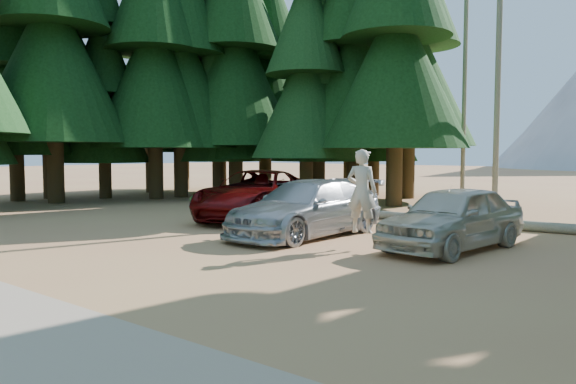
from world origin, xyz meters
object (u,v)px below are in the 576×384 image
log_left (318,208)px  frisbee_player (362,191)px  log_right (499,224)px  silver_minivan_center (306,208)px  silver_minivan_right (453,217)px  red_pickup (257,195)px  log_mid (385,215)px

log_left → frisbee_player: bearing=-79.0°
log_right → log_left: bearing=173.7°
silver_minivan_center → silver_minivan_right: 4.05m
frisbee_player → silver_minivan_right: bearing=-156.5°
log_right → frisbee_player: bearing=-107.4°
red_pickup → log_right: 7.94m
red_pickup → log_mid: red_pickup is taller
silver_minivan_right → frisbee_player: 2.26m
frisbee_player → log_right: 5.92m
frisbee_player → log_mid: frisbee_player is taller
silver_minivan_center → silver_minivan_right: size_ratio=1.18×
silver_minivan_right → log_mid: silver_minivan_right is taller
silver_minivan_center → log_mid: bearing=93.6°
log_left → log_mid: (3.18, -0.41, -0.01)m
red_pickup → silver_minivan_center: 4.26m
frisbee_player → log_right: (1.43, 5.60, -1.25)m
frisbee_player → log_right: size_ratio=0.42×
silver_minivan_center → frisbee_player: frisbee_player is taller
red_pickup → log_mid: bearing=16.5°
frisbee_player → log_left: frisbee_player is taller
red_pickup → log_mid: (3.55, 2.71, -0.70)m
silver_minivan_right → log_right: (-0.32, 4.33, -0.62)m
silver_minivan_right → frisbee_player: (-1.76, -1.27, 0.63)m
red_pickup → frisbee_player: 6.67m
frisbee_player → log_left: 8.31m
log_left → red_pickup: bearing=-128.9°
frisbee_player → log_mid: size_ratio=0.58×
silver_minivan_right → frisbee_player: size_ratio=2.25×
red_pickup → silver_minivan_right: 7.91m
silver_minivan_right → log_right: silver_minivan_right is taller
silver_minivan_center → log_right: size_ratio=1.12×
silver_minivan_center → log_right: silver_minivan_center is taller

